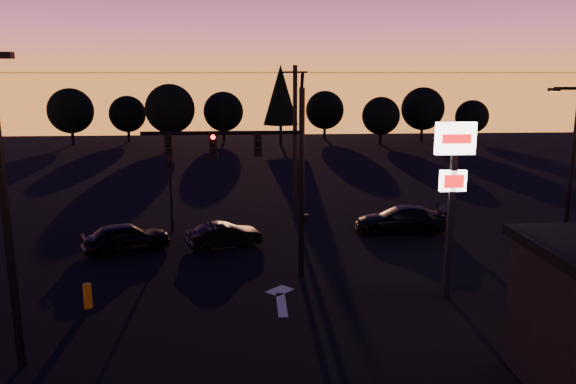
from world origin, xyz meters
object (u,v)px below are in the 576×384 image
streetlight (570,166)px  car_mid (225,235)px  secondary_signal (170,180)px  car_right (400,220)px  pylon_sign (453,173)px  car_left (126,237)px  parking_lot_light (3,194)px  bollard (88,296)px  traffic_signal_mast (263,163)px

streetlight → car_mid: (-15.88, 2.86, -3.81)m
secondary_signal → car_right: secondary_signal is taller
pylon_sign → car_left: pylon_sign is taller
secondary_signal → parking_lot_light: parking_lot_light is taller
car_mid → bollard: bearing=126.1°
streetlight → car_left: 21.12m
secondary_signal → car_left: secondary_signal is taller
secondary_signal → pylon_sign: size_ratio=0.64×
streetlight → pylon_sign: bearing=-149.9°
traffic_signal_mast → car_mid: 6.43m
traffic_signal_mast → car_mid: bearing=113.2°
car_left → car_right: 14.44m
bollard → car_right: size_ratio=0.19×
secondary_signal → car_right: 12.75m
streetlight → car_right: size_ratio=1.62×
streetlight → car_mid: streetlight is taller
parking_lot_light → pylon_sign: 15.19m
secondary_signal → streetlight: streetlight is taller
car_left → car_right: (14.25, 2.38, 0.00)m
bollard → car_right: car_right is taller
secondary_signal → bollard: (-1.72, -10.26, -2.40)m
pylon_sign → car_mid: pylon_sign is taller
pylon_sign → car_right: size_ratio=1.38×
car_mid → secondary_signal: bearing=23.9°
traffic_signal_mast → car_left: bearing=148.8°
parking_lot_light → car_right: 20.62m
parking_lot_light → car_left: (0.77, 11.00, -4.56)m
streetlight → car_mid: 16.58m
traffic_signal_mast → car_left: (-6.63, 4.01, -4.22)m
pylon_sign → streetlight: 8.00m
car_left → car_mid: (4.76, 0.36, -0.10)m
secondary_signal → car_mid: bearing=-45.8°
traffic_signal_mast → streetlight: (14.01, 1.51, -0.52)m
pylon_sign → bollard: bearing=-178.9°
parking_lot_light → pylon_sign: (14.50, 4.50, -0.36)m
traffic_signal_mast → streetlight: bearing=6.1°
traffic_signal_mast → parking_lot_light: 10.19m
car_right → car_left: bearing=-76.9°
streetlight → car_mid: bearing=169.8°
traffic_signal_mast → parking_lot_light: parking_lot_light is taller
traffic_signal_mast → car_left: size_ratio=2.05×
traffic_signal_mast → bollard: (-6.62, -2.77, -4.47)m
pylon_sign → car_right: bearing=86.7°
bollard → car_left: (-0.01, 6.78, 0.25)m
streetlight → car_right: streetlight is taller
bollard → car_mid: size_ratio=0.25×
pylon_sign → secondary_signal: bearing=140.2°
bollard → car_mid: bearing=56.4°
secondary_signal → car_right: (12.52, -1.11, -2.15)m
traffic_signal_mast → pylon_sign: (7.10, -2.49, -0.02)m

